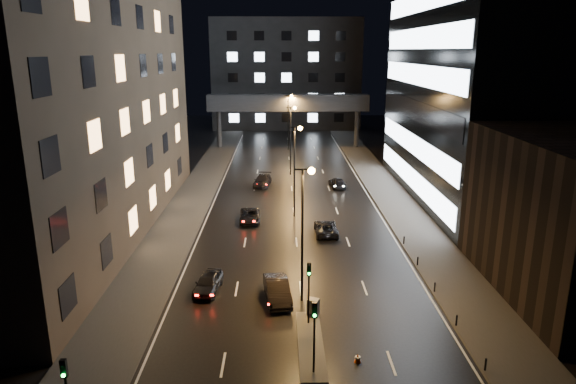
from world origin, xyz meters
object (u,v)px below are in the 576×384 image
(car_toward_a, at_px, (326,228))
(utility_cabinet, at_px, (313,306))
(car_away_a, at_px, (208,283))
(car_away_b, at_px, (277,290))
(car_away_c, at_px, (250,216))
(car_toward_b, at_px, (337,183))
(car_away_d, at_px, (262,181))

(car_toward_a, distance_m, utility_cabinet, 16.71)
(car_away_a, distance_m, utility_cabinet, 8.78)
(car_away_a, xyz_separation_m, utility_cabinet, (7.85, -3.93, 0.00))
(car_away_b, relative_size, utility_cabinet, 4.18)
(car_away_a, distance_m, car_away_c, 16.83)
(car_away_c, bearing_deg, utility_cabinet, -77.69)
(utility_cabinet, bearing_deg, car_away_a, 176.75)
(car_toward_b, xyz_separation_m, utility_cabinet, (-5.50, -34.80, 0.07))
(car_away_c, relative_size, utility_cabinet, 4.06)
(car_away_b, bearing_deg, car_away_a, 156.68)
(car_away_a, bearing_deg, car_toward_b, 73.83)
(car_away_d, bearing_deg, car_away_c, -86.09)
(car_away_b, height_order, car_away_d, car_away_b)
(car_toward_b, bearing_deg, car_away_c, 46.77)
(car_away_b, distance_m, utility_cabinet, 3.52)
(car_toward_b, height_order, utility_cabinet, car_toward_b)
(car_away_a, bearing_deg, car_toward_a, 58.26)
(car_away_a, height_order, car_toward_a, car_away_a)
(car_away_c, distance_m, car_toward_a, 8.89)
(car_away_c, height_order, utility_cabinet, utility_cabinet)
(car_away_b, bearing_deg, car_away_c, 91.63)
(car_away_c, height_order, car_away_d, car_away_d)
(car_away_c, bearing_deg, car_away_b, -83.28)
(car_toward_a, bearing_deg, car_away_d, -70.06)
(car_away_c, distance_m, utility_cabinet, 21.33)
(car_away_a, height_order, car_away_d, car_away_d)
(car_away_b, distance_m, car_away_d, 33.33)
(car_away_a, xyz_separation_m, car_toward_a, (10.20, 12.62, -0.06))
(car_away_a, height_order, car_toward_b, car_away_a)
(car_away_d, distance_m, car_toward_a, 20.42)
(car_away_d, relative_size, car_toward_b, 1.13)
(car_away_b, distance_m, car_toward_b, 33.32)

